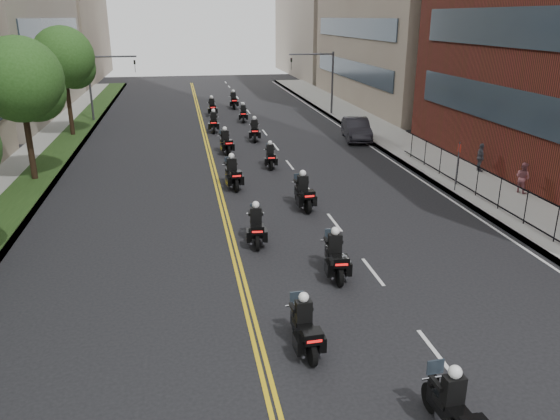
{
  "coord_description": "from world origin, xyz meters",
  "views": [
    {
      "loc": [
        -3.16,
        -6.58,
        8.52
      ],
      "look_at": [
        0.38,
        12.85,
        1.5
      ],
      "focal_mm": 35.0,
      "sensor_mm": 36.0,
      "label": 1
    }
  ],
  "objects_px": {
    "motorcycle_13": "(234,101)",
    "pedestrian_b": "(523,178)",
    "motorcycle_2": "(305,328)",
    "parked_sedan": "(356,129)",
    "motorcycle_5": "(303,194)",
    "motorcycle_4": "(256,227)",
    "motorcycle_6": "(233,174)",
    "motorcycle_8": "(226,143)",
    "motorcycle_7": "(270,157)",
    "motorcycle_11": "(243,114)",
    "motorcycle_9": "(255,131)",
    "motorcycle_3": "(335,257)",
    "motorcycle_10": "(214,123)",
    "motorcycle_12": "(212,108)",
    "pedestrian_c": "(481,157)",
    "motorcycle_1": "(454,412)"
  },
  "relations": [
    {
      "from": "motorcycle_7",
      "to": "motorcycle_11",
      "type": "relative_size",
      "value": 0.97
    },
    {
      "from": "motorcycle_4",
      "to": "pedestrian_b",
      "type": "bearing_deg",
      "value": 20.12
    },
    {
      "from": "motorcycle_10",
      "to": "motorcycle_12",
      "type": "relative_size",
      "value": 0.98
    },
    {
      "from": "pedestrian_b",
      "to": "motorcycle_3",
      "type": "bearing_deg",
      "value": 101.67
    },
    {
      "from": "motorcycle_9",
      "to": "motorcycle_13",
      "type": "bearing_deg",
      "value": 96.31
    },
    {
      "from": "motorcycle_5",
      "to": "motorcycle_6",
      "type": "height_order",
      "value": "motorcycle_6"
    },
    {
      "from": "motorcycle_11",
      "to": "pedestrian_c",
      "type": "distance_m",
      "value": 21.96
    },
    {
      "from": "motorcycle_1",
      "to": "motorcycle_3",
      "type": "bearing_deg",
      "value": 88.5
    },
    {
      "from": "motorcycle_3",
      "to": "motorcycle_12",
      "type": "relative_size",
      "value": 0.97
    },
    {
      "from": "motorcycle_11",
      "to": "motorcycle_7",
      "type": "bearing_deg",
      "value": -84.19
    },
    {
      "from": "motorcycle_7",
      "to": "motorcycle_8",
      "type": "relative_size",
      "value": 0.91
    },
    {
      "from": "motorcycle_2",
      "to": "parked_sedan",
      "type": "xyz_separation_m",
      "value": [
        9.64,
        25.45,
        0.13
      ]
    },
    {
      "from": "motorcycle_1",
      "to": "motorcycle_10",
      "type": "relative_size",
      "value": 0.96
    },
    {
      "from": "motorcycle_10",
      "to": "pedestrian_b",
      "type": "height_order",
      "value": "motorcycle_10"
    },
    {
      "from": "motorcycle_5",
      "to": "parked_sedan",
      "type": "relative_size",
      "value": 0.52
    },
    {
      "from": "motorcycle_7",
      "to": "motorcycle_12",
      "type": "distance_m",
      "value": 18.86
    },
    {
      "from": "motorcycle_9",
      "to": "parked_sedan",
      "type": "distance_m",
      "value": 7.43
    },
    {
      "from": "motorcycle_1",
      "to": "motorcycle_13",
      "type": "distance_m",
      "value": 45.22
    },
    {
      "from": "motorcycle_13",
      "to": "pedestrian_b",
      "type": "xyz_separation_m",
      "value": [
        11.48,
        -30.16,
        0.2
      ]
    },
    {
      "from": "motorcycle_3",
      "to": "motorcycle_10",
      "type": "distance_m",
      "value": 26.16
    },
    {
      "from": "motorcycle_2",
      "to": "motorcycle_11",
      "type": "distance_m",
      "value": 34.21
    },
    {
      "from": "motorcycle_9",
      "to": "motorcycle_13",
      "type": "distance_m",
      "value": 15.01
    },
    {
      "from": "motorcycle_11",
      "to": "motorcycle_12",
      "type": "xyz_separation_m",
      "value": [
        -2.44,
        3.49,
        0.06
      ]
    },
    {
      "from": "motorcycle_13",
      "to": "pedestrian_b",
      "type": "relative_size",
      "value": 1.6
    },
    {
      "from": "motorcycle_2",
      "to": "motorcycle_9",
      "type": "height_order",
      "value": "motorcycle_9"
    },
    {
      "from": "motorcycle_5",
      "to": "motorcycle_2",
      "type": "bearing_deg",
      "value": -105.65
    },
    {
      "from": "parked_sedan",
      "to": "pedestrian_b",
      "type": "relative_size",
      "value": 3.07
    },
    {
      "from": "motorcycle_12",
      "to": "motorcycle_9",
      "type": "bearing_deg",
      "value": -79.15
    },
    {
      "from": "motorcycle_11",
      "to": "motorcycle_12",
      "type": "relative_size",
      "value": 0.91
    },
    {
      "from": "pedestrian_b",
      "to": "motorcycle_11",
      "type": "bearing_deg",
      "value": 6.89
    },
    {
      "from": "motorcycle_7",
      "to": "motorcycle_8",
      "type": "distance_m",
      "value": 4.62
    },
    {
      "from": "motorcycle_11",
      "to": "pedestrian_b",
      "type": "bearing_deg",
      "value": -57.05
    },
    {
      "from": "motorcycle_1",
      "to": "motorcycle_11",
      "type": "relative_size",
      "value": 1.04
    },
    {
      "from": "motorcycle_2",
      "to": "motorcycle_5",
      "type": "xyz_separation_m",
      "value": [
        2.5,
        11.31,
        0.06
      ]
    },
    {
      "from": "motorcycle_5",
      "to": "motorcycle_8",
      "type": "relative_size",
      "value": 1.04
    },
    {
      "from": "motorcycle_12",
      "to": "pedestrian_c",
      "type": "xyz_separation_m",
      "value": [
        13.82,
        -22.26,
        0.24
      ]
    },
    {
      "from": "motorcycle_2",
      "to": "motorcycle_12",
      "type": "distance_m",
      "value": 37.61
    },
    {
      "from": "motorcycle_2",
      "to": "motorcycle_5",
      "type": "distance_m",
      "value": 11.59
    },
    {
      "from": "motorcycle_12",
      "to": "motorcycle_3",
      "type": "bearing_deg",
      "value": -87.45
    },
    {
      "from": "parked_sedan",
      "to": "motorcycle_8",
      "type": "bearing_deg",
      "value": -156.31
    },
    {
      "from": "motorcycle_4",
      "to": "motorcycle_9",
      "type": "relative_size",
      "value": 0.96
    },
    {
      "from": "motorcycle_9",
      "to": "motorcycle_11",
      "type": "distance_m",
      "value": 7.7
    },
    {
      "from": "motorcycle_3",
      "to": "motorcycle_4",
      "type": "xyz_separation_m",
      "value": [
        -2.27,
        3.39,
        -0.02
      ]
    },
    {
      "from": "motorcycle_2",
      "to": "motorcycle_3",
      "type": "relative_size",
      "value": 0.94
    },
    {
      "from": "motorcycle_3",
      "to": "motorcycle_5",
      "type": "distance_m",
      "value": 7.16
    },
    {
      "from": "motorcycle_1",
      "to": "motorcycle_3",
      "type": "xyz_separation_m",
      "value": [
        -0.34,
        7.95,
        0.02
      ]
    },
    {
      "from": "motorcycle_4",
      "to": "motorcycle_6",
      "type": "bearing_deg",
      "value": 96.6
    },
    {
      "from": "motorcycle_2",
      "to": "motorcycle_11",
      "type": "xyz_separation_m",
      "value": [
        2.36,
        34.12,
        -0.0
      ]
    },
    {
      "from": "motorcycle_5",
      "to": "motorcycle_11",
      "type": "xyz_separation_m",
      "value": [
        -0.14,
        22.81,
        -0.07
      ]
    },
    {
      "from": "motorcycle_7",
      "to": "motorcycle_6",
      "type": "bearing_deg",
      "value": -120.69
    }
  ]
}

